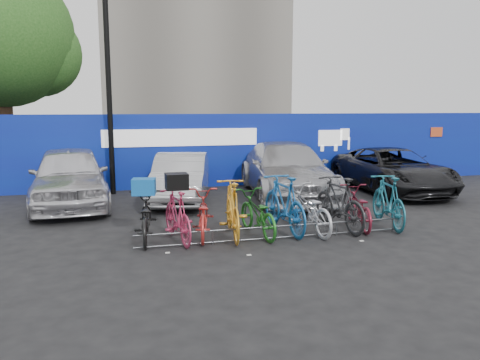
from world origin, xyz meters
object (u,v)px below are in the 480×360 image
object	(u,v)px
bike_0	(145,218)
bike_8	(358,208)
bike_7	(339,203)
bike_1	(177,215)
lamppost	(109,85)
car_1	(181,178)
bike_4	(257,214)
car_2	(286,170)
car_0	(70,176)
bike_9	(388,201)
car_3	(392,170)
bike_3	(233,209)
bike_2	(202,215)
bike_rack	(277,232)
bike_6	(308,209)
bike_5	(284,204)
tree	(7,39)

from	to	relation	value
bike_0	bike_8	world-z (taller)	bike_0
bike_7	bike_1	bearing A→B (deg)	-4.99
lamppost	bike_8	distance (m)	8.12
car_1	bike_4	size ratio (longest dim) A/B	2.29
car_2	bike_0	bearing A→B (deg)	-131.79
car_1	bike_0	size ratio (longest dim) A/B	2.26
lamppost	car_0	size ratio (longest dim) A/B	1.30
car_0	bike_9	distance (m)	8.11
bike_0	bike_1	size ratio (longest dim) A/B	1.02
car_3	bike_4	xyz separation A→B (m)	(-5.54, -3.81, -0.22)
car_0	bike_8	world-z (taller)	car_0
bike_3	bike_9	bearing A→B (deg)	-173.37
car_1	bike_2	world-z (taller)	car_1
bike_1	bike_8	bearing A→B (deg)	171.80
bike_rack	bike_3	size ratio (longest dim) A/B	2.85
bike_7	bike_6	bearing A→B (deg)	-3.18
lamppost	car_1	xyz separation A→B (m)	(1.87, -1.59, -2.61)
bike_rack	car_3	size ratio (longest dim) A/B	1.15
car_1	bike_6	bearing A→B (deg)	-48.65
bike_3	car_3	bearing A→B (deg)	-140.91
lamppost	car_1	size ratio (longest dim) A/B	1.52
bike_7	car_3	bearing A→B (deg)	-139.75
lamppost	bike_8	world-z (taller)	lamppost
car_3	bike_6	distance (m)	5.84
bike_5	lamppost	bearing A→B (deg)	-61.62
bike_1	bike_6	distance (m)	2.75
bike_rack	bike_0	size ratio (longest dim) A/B	3.16
tree	bike_1	xyz separation A→B (m)	(4.85, -10.25, -4.55)
bike_0	bike_7	size ratio (longest dim) A/B	0.91
tree	car_0	size ratio (longest dim) A/B	1.66
bike_6	bike_5	bearing A→B (deg)	-20.61
car_1	bike_5	size ratio (longest dim) A/B	1.97
car_1	bike_2	xyz separation A→B (m)	(-0.06, -3.82, -0.20)
bike_2	lamppost	bearing A→B (deg)	-61.01
car_0	bike_1	distance (m)	4.72
car_0	bike_0	size ratio (longest dim) A/B	2.65
bike_3	bike_4	world-z (taller)	bike_3
lamppost	tree	bearing A→B (deg)	127.51
bike_8	car_1	bearing A→B (deg)	-37.52
bike_5	bike_2	bearing A→B (deg)	-6.51
bike_3	bike_5	bearing A→B (deg)	-167.14
bike_4	bike_7	xyz separation A→B (m)	(1.85, 0.02, 0.13)
car_2	car_0	bearing A→B (deg)	-174.04
tree	car_0	bearing A→B (deg)	-67.98
bike_2	bike_1	bearing A→B (deg)	30.30
lamppost	bike_8	xyz separation A→B (m)	(5.23, -5.54, -2.82)
bike_3	bike_rack	bearing A→B (deg)	159.60
bike_6	bike_8	size ratio (longest dim) A/B	1.10
car_0	car_1	distance (m)	2.95
bike_0	bike_4	bearing A→B (deg)	179.85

